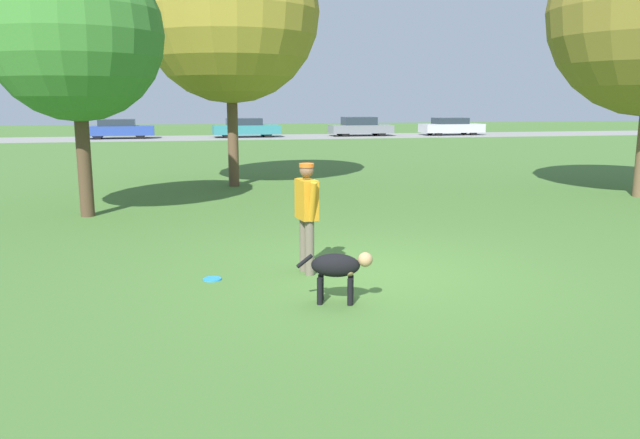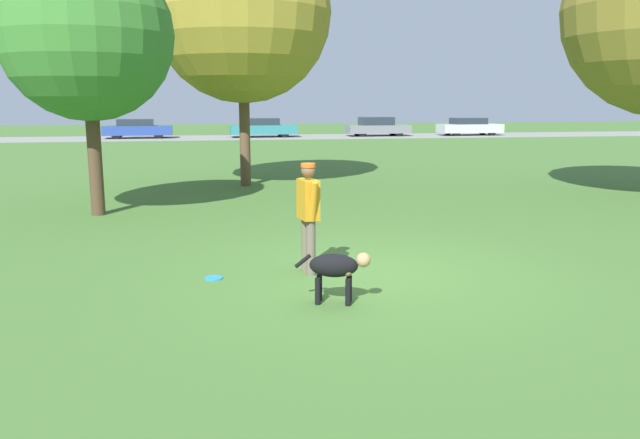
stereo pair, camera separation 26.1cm
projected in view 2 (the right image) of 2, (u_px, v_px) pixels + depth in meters
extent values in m
plane|color=#426B2D|center=(373.00, 273.00, 8.83)|extent=(120.00, 120.00, 0.00)
cube|color=gray|center=(243.00, 137.00, 41.88)|extent=(120.00, 6.00, 0.01)
cylinder|color=#665B4C|center=(311.00, 248.00, 8.68)|extent=(0.15, 0.15, 0.78)
cylinder|color=#665B4C|center=(306.00, 245.00, 8.87)|extent=(0.15, 0.15, 0.78)
cube|color=#C68419|center=(308.00, 199.00, 8.65)|extent=(0.28, 0.42, 0.55)
cylinder|color=#C68419|center=(314.00, 202.00, 8.45)|extent=(0.12, 0.22, 0.56)
cylinder|color=#C68419|center=(303.00, 197.00, 8.85)|extent=(0.12, 0.22, 0.56)
sphere|color=brown|center=(308.00, 170.00, 8.57)|extent=(0.23, 0.23, 0.20)
cylinder|color=#D15B19|center=(308.00, 165.00, 8.56)|extent=(0.24, 0.24, 0.05)
ellipsoid|color=black|center=(334.00, 265.00, 7.45)|extent=(0.64, 0.44, 0.28)
ellipsoid|color=tan|center=(347.00, 270.00, 7.44)|extent=(0.21, 0.24, 0.16)
sphere|color=tan|center=(363.00, 260.00, 7.39)|extent=(0.22, 0.22, 0.18)
cylinder|color=black|center=(349.00, 288.00, 7.56)|extent=(0.09, 0.09, 0.33)
cylinder|color=black|center=(348.00, 292.00, 7.41)|extent=(0.09, 0.09, 0.33)
cylinder|color=black|center=(319.00, 287.00, 7.60)|extent=(0.09, 0.09, 0.33)
cylinder|color=black|center=(318.00, 291.00, 7.45)|extent=(0.09, 0.09, 0.33)
cylinder|color=black|center=(303.00, 261.00, 7.48)|extent=(0.21, 0.11, 0.18)
cylinder|color=#268CE5|center=(214.00, 278.00, 8.56)|extent=(0.25, 0.25, 0.02)
torus|color=#268CE5|center=(214.00, 278.00, 8.56)|extent=(0.25, 0.25, 0.02)
cylinder|color=#4C3826|center=(95.00, 159.00, 13.15)|extent=(0.29, 0.29, 2.42)
sphere|color=#38752D|center=(87.00, 35.00, 12.68)|extent=(3.51, 3.51, 3.51)
cylinder|color=brown|center=(245.00, 134.00, 17.72)|extent=(0.30, 0.30, 2.95)
sphere|color=olive|center=(242.00, 13.00, 17.10)|extent=(4.92, 4.92, 4.92)
cube|color=#284293|center=(138.00, 130.00, 40.79)|extent=(4.44, 1.85, 0.60)
cube|color=#232D38|center=(136.00, 122.00, 40.66)|extent=(2.33, 1.54, 0.44)
cylinder|color=black|center=(159.00, 133.00, 41.80)|extent=(0.64, 0.22, 0.63)
cylinder|color=black|center=(158.00, 134.00, 40.40)|extent=(0.64, 0.22, 0.63)
cylinder|color=black|center=(118.00, 133.00, 41.25)|extent=(0.64, 0.22, 0.63)
cylinder|color=black|center=(116.00, 134.00, 39.86)|extent=(0.64, 0.22, 0.63)
cube|color=teal|center=(263.00, 129.00, 42.11)|extent=(4.50, 2.00, 0.60)
cube|color=#232D38|center=(261.00, 122.00, 41.98)|extent=(2.37, 1.65, 0.46)
cylinder|color=black|center=(281.00, 132.00, 43.18)|extent=(0.62, 0.23, 0.61)
cylinder|color=black|center=(285.00, 133.00, 41.68)|extent=(0.62, 0.23, 0.61)
cylinder|color=black|center=(243.00, 132.00, 42.62)|extent=(0.62, 0.23, 0.61)
cylinder|color=black|center=(245.00, 133.00, 41.11)|extent=(0.62, 0.23, 0.61)
cube|color=slate|center=(378.00, 129.00, 43.45)|extent=(4.38, 1.80, 0.56)
cube|color=#232D38|center=(376.00, 121.00, 43.32)|extent=(2.28, 1.53, 0.55)
cylinder|color=black|center=(393.00, 131.00, 44.45)|extent=(0.60, 0.21, 0.60)
cylinder|color=black|center=(399.00, 132.00, 43.00)|extent=(0.60, 0.21, 0.60)
cylinder|color=black|center=(357.00, 131.00, 43.97)|extent=(0.60, 0.21, 0.60)
cylinder|color=black|center=(362.00, 132.00, 42.52)|extent=(0.60, 0.21, 0.60)
cube|color=#B7B7BC|center=(470.00, 128.00, 44.32)|extent=(4.52, 1.86, 0.60)
cube|color=#232D38|center=(468.00, 121.00, 44.19)|extent=(2.37, 1.54, 0.44)
cylinder|color=black|center=(482.00, 131.00, 45.34)|extent=(0.57, 0.22, 0.57)
cylinder|color=black|center=(492.00, 132.00, 43.93)|extent=(0.57, 0.22, 0.57)
cylinder|color=black|center=(448.00, 131.00, 44.79)|extent=(0.57, 0.22, 0.57)
cylinder|color=black|center=(456.00, 132.00, 43.38)|extent=(0.57, 0.22, 0.57)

